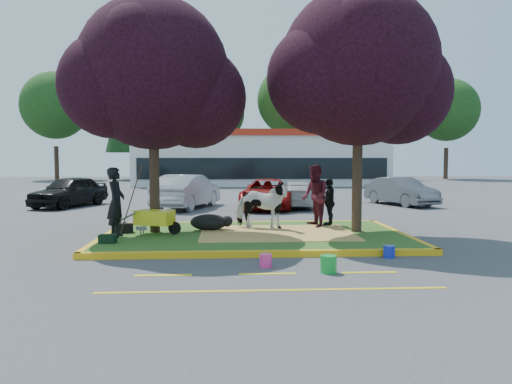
{
  "coord_description": "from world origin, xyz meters",
  "views": [
    {
      "loc": [
        -0.78,
        -13.67,
        2.25
      ],
      "look_at": [
        0.06,
        0.5,
        1.26
      ],
      "focal_mm": 35.0,
      "sensor_mm": 36.0,
      "label": 1
    }
  ],
  "objects": [
    {
      "name": "curb_left",
      "position": [
        -4.08,
        0.0,
        0.07
      ],
      "size": [
        0.16,
        5.3,
        0.15
      ],
      "primitive_type": "cube",
      "color": "yellow",
      "rests_on": "ground"
    },
    {
      "name": "calf",
      "position": [
        -1.29,
        0.65,
        0.38
      ],
      "size": [
        1.11,
        0.66,
        0.47
      ],
      "primitive_type": "ellipsoid",
      "rotation": [
        0.0,
        0.0,
        0.05
      ],
      "color": "black",
      "rests_on": "median_island"
    },
    {
      "name": "wheelbarrow",
      "position": [
        -2.73,
        -0.06,
        0.61
      ],
      "size": [
        1.75,
        0.88,
        0.66
      ],
      "rotation": [
        0.0,
        0.0,
        -0.34
      ],
      "color": "black",
      "rests_on": "median_island"
    },
    {
      "name": "fire_lane_long",
      "position": [
        0.0,
        -5.4,
        0.0
      ],
      "size": [
        6.0,
        0.1,
        0.01
      ],
      "primitive_type": "cube",
      "color": "yellow",
      "rests_on": "ground"
    },
    {
      "name": "gear_bag_green",
      "position": [
        -3.7,
        -1.38,
        0.26
      ],
      "size": [
        0.43,
        0.3,
        0.21
      ],
      "primitive_type": "cube",
      "rotation": [
        0.0,
        0.0,
        -0.14
      ],
      "color": "black",
      "rests_on": "median_island"
    },
    {
      "name": "handler",
      "position": [
        -3.7,
        -0.38,
        1.07
      ],
      "size": [
        0.49,
        0.7,
        1.84
      ],
      "primitive_type": "imported",
      "rotation": [
        0.0,
        0.0,
        1.5
      ],
      "color": "black",
      "rests_on": "median_island"
    },
    {
      "name": "tree_purple_right",
      "position": [
        2.92,
        0.18,
        4.56
      ],
      "size": [
        5.3,
        4.4,
        6.82
      ],
      "color": "black",
      "rests_on": "median_island"
    },
    {
      "name": "cow",
      "position": [
        0.23,
        0.8,
        0.86
      ],
      "size": [
        1.84,
        1.3,
        1.42
      ],
      "primitive_type": "imported",
      "rotation": [
        0.0,
        0.0,
        1.22
      ],
      "color": "white",
      "rests_on": "median_island"
    },
    {
      "name": "retail_building",
      "position": [
        2.0,
        27.98,
        2.25
      ],
      "size": [
        20.4,
        8.4,
        4.4
      ],
      "color": "silver",
      "rests_on": "ground"
    },
    {
      "name": "curb_near",
      "position": [
        0.0,
        -2.58,
        0.07
      ],
      "size": [
        8.3,
        0.16,
        0.15
      ],
      "primitive_type": "cube",
      "color": "yellow",
      "rests_on": "ground"
    },
    {
      "name": "bucket_blue",
      "position": [
        2.86,
        -2.8,
        0.14
      ],
      "size": [
        0.31,
        0.31,
        0.27
      ],
      "primitive_type": "cylinder",
      "rotation": [
        0.0,
        0.0,
        0.26
      ],
      "color": "#182BC2",
      "rests_on": "ground"
    },
    {
      "name": "fire_lane_stripe_a",
      "position": [
        -2.0,
        -4.2,
        0.0
      ],
      "size": [
        1.1,
        0.12,
        0.01
      ],
      "primitive_type": "cube",
      "color": "yellow",
      "rests_on": "ground"
    },
    {
      "name": "gear_bag_dark",
      "position": [
        -3.66,
        0.33,
        0.28
      ],
      "size": [
        0.54,
        0.33,
        0.26
      ],
      "primitive_type": "cube",
      "rotation": [
        0.0,
        0.0,
        0.1
      ],
      "color": "black",
      "rests_on": "median_island"
    },
    {
      "name": "car_black",
      "position": [
        -7.94,
        9.4,
        0.7
      ],
      "size": [
        3.05,
        4.46,
        1.41
      ],
      "primitive_type": "imported",
      "rotation": [
        0.0,
        0.0,
        -0.37
      ],
      "color": "black",
      "rests_on": "ground"
    },
    {
      "name": "ground",
      "position": [
        0.0,
        0.0,
        0.0
      ],
      "size": [
        90.0,
        90.0,
        0.0
      ],
      "primitive_type": "plane",
      "color": "#424244",
      "rests_on": "ground"
    },
    {
      "name": "straw_bedding",
      "position": [
        0.6,
        0.0,
        0.15
      ],
      "size": [
        4.2,
        3.0,
        0.01
      ],
      "primitive_type": "cube",
      "color": "#E4B45D",
      "rests_on": "median_island"
    },
    {
      "name": "fire_lane_stripe_c",
      "position": [
        2.0,
        -4.2,
        0.0
      ],
      "size": [
        1.1,
        0.12,
        0.01
      ],
      "primitive_type": "cube",
      "color": "yellow",
      "rests_on": "ground"
    },
    {
      "name": "bucket_pink",
      "position": [
        0.01,
        -3.6,
        0.14
      ],
      "size": [
        0.31,
        0.31,
        0.28
      ],
      "primitive_type": "cylinder",
      "rotation": [
        0.0,
        0.0,
        0.22
      ],
      "color": "#F33687",
      "rests_on": "ground"
    },
    {
      "name": "treeline",
      "position": [
        1.23,
        37.61,
        7.73
      ],
      "size": [
        46.58,
        7.8,
        14.63
      ],
      "color": "black",
      "rests_on": "ground"
    },
    {
      "name": "bucket_green",
      "position": [
        1.2,
        -4.17,
        0.17
      ],
      "size": [
        0.33,
        0.33,
        0.34
      ],
      "primitive_type": "cylinder",
      "rotation": [
        0.0,
        0.0,
        -0.04
      ],
      "color": "green",
      "rests_on": "ground"
    },
    {
      "name": "curb_right",
      "position": [
        4.08,
        0.0,
        0.07
      ],
      "size": [
        0.16,
        5.3,
        0.15
      ],
      "primitive_type": "cube",
      "color": "yellow",
      "rests_on": "ground"
    },
    {
      "name": "visitor_a",
      "position": [
        1.89,
        1.26,
        1.09
      ],
      "size": [
        0.9,
        1.06,
        1.89
      ],
      "primitive_type": "imported",
      "rotation": [
        0.0,
        0.0,
        -1.34
      ],
      "color": "#471421",
      "rests_on": "median_island"
    },
    {
      "name": "car_white",
      "position": [
        2.36,
        8.52,
        0.59
      ],
      "size": [
        2.31,
        4.27,
        1.18
      ],
      "primitive_type": "imported",
      "rotation": [
        0.0,
        0.0,
        2.97
      ],
      "color": "silver",
      "rests_on": "ground"
    },
    {
      "name": "car_silver",
      "position": [
        -2.53,
        8.41,
        0.75
      ],
      "size": [
        2.9,
        4.79,
        1.49
      ],
      "primitive_type": "imported",
      "rotation": [
        0.0,
        0.0,
        2.83
      ],
      "color": "#A3A6AA",
      "rests_on": "ground"
    },
    {
      "name": "visitor_b",
      "position": [
        2.37,
        1.43,
        0.88
      ],
      "size": [
        0.65,
        0.92,
        1.46
      ],
      "primitive_type": "imported",
      "rotation": [
        0.0,
        0.0,
        -1.96
      ],
      "color": "black",
      "rests_on": "median_island"
    },
    {
      "name": "median_island",
      "position": [
        0.0,
        0.0,
        0.07
      ],
      "size": [
        8.0,
        5.0,
        0.15
      ],
      "primitive_type": "cube",
      "color": "#2F5B1C",
      "rests_on": "ground"
    },
    {
      "name": "car_grey",
      "position": [
        7.4,
        9.28,
        0.65
      ],
      "size": [
        2.65,
        4.21,
        1.31
      ],
      "primitive_type": "imported",
      "rotation": [
        0.0,
        0.0,
        0.34
      ],
      "color": "#55585D",
      "rests_on": "ground"
    },
    {
      "name": "fire_lane_stripe_b",
      "position": [
        0.0,
        -4.2,
        0.0
      ],
      "size": [
        1.1,
        0.12,
        0.01
      ],
      "primitive_type": "cube",
      "color": "yellow",
      "rests_on": "ground"
    },
    {
      "name": "curb_far",
      "position": [
        0.0,
        2.58,
        0.07
      ],
      "size": [
        8.3,
        0.16,
        0.15
      ],
      "primitive_type": "cube",
      "color": "yellow",
      "rests_on": "ground"
    },
    {
      "name": "car_red",
      "position": [
        0.99,
        8.07,
        0.65
      ],
      "size": [
        2.8,
        4.93,
        1.3
      ],
      "primitive_type": "imported",
      "rotation": [
        0.0,
        0.0,
        -0.14
      ],
      "color": "#990F0C",
      "rests_on": "ground"
    },
    {
      "name": "tree_purple_left",
      "position": [
        -2.78,
        0.38,
        4.36
      ],
      "size": [
        5.06,
        4.2,
        6.51
      ],
      "color": "black",
      "rests_on": "median_island"
    }
  ]
}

